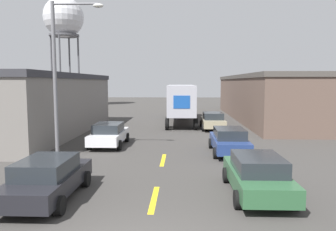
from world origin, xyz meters
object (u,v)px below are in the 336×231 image
Objects in this scene: parked_car_right_mid at (229,140)px; parked_car_right_far at (213,120)px; parked_car_left_near at (48,178)px; parked_car_right_near at (257,174)px; water_tower at (64,18)px; parked_car_left_far at (109,134)px; street_lamp at (61,68)px; semi_truck at (181,100)px.

parked_car_right_mid is 9.65m from parked_car_right_far.
parked_car_right_mid is 10.56m from parked_car_left_near.
parked_car_right_far is (0.00, 16.54, 0.00)m from parked_car_right_near.
water_tower is (-21.75, 41.78, 13.54)m from parked_car_right_near.
parked_car_right_mid is at bearing 46.17° from parked_car_left_near.
parked_car_right_near is at bearing -50.44° from parked_car_left_far.
street_lamp is (12.65, -36.15, -9.51)m from water_tower.
water_tower reaches higher than parked_car_left_near.
water_tower is (-21.75, 34.89, 13.54)m from parked_car_right_mid.
street_lamp reaches higher than parked_car_right_far.
parked_car_left_near is at bearing -74.33° from street_lamp.
parked_car_right_far is 0.25× the size of water_tower.
semi_truck reaches higher than parked_car_left_near.
semi_truck is 2.83× the size of parked_car_left_near.
parked_car_right_near is 0.25× the size of water_tower.
parked_car_left_near is at bearing -71.25° from water_tower.
parked_car_right_near is 0.54× the size of street_lamp.
parked_car_right_mid is 10.03m from street_lamp.
parked_car_left_far is at bearing -133.60° from parked_car_right_far.
parked_car_right_mid and parked_car_left_near have the same top height.
street_lamp reaches higher than parked_car_right_mid.
water_tower is at bearing 117.50° from parked_car_right_near.
parked_car_right_near is at bearing -90.00° from parked_car_right_far.
water_tower is at bearing 132.24° from semi_truck.
water_tower is (-21.75, 25.24, 13.54)m from parked_car_right_far.
semi_truck reaches higher than parked_car_right_far.
parked_car_left_near is 0.54× the size of street_lamp.
parked_car_right_far is 1.00× the size of parked_car_left_far.
street_lamp is (-1.78, -3.23, 4.03)m from parked_car_left_far.
parked_car_right_far is at bearing -60.89° from semi_truck.
parked_car_left_near is (-4.55, -22.10, -1.52)m from semi_truck.
parked_car_right_near is at bearing -83.31° from semi_truck.
parked_car_left_near is at bearing -133.83° from parked_car_right_mid.
parked_car_left_far is at bearing 164.93° from parked_car_right_mid.
parked_car_right_near is 1.00× the size of parked_car_right_far.
parked_car_right_mid is at bearing -15.07° from parked_car_left_far.
semi_truck is 13.40m from parked_car_left_far.
semi_truck is 1.53× the size of street_lamp.
parked_car_left_near is 1.00× the size of parked_car_left_far.
semi_truck is 21.59m from parked_car_right_near.
parked_car_right_near is 11.43m from street_lamp.
parked_car_left_far is (-7.32, -7.68, 0.00)m from parked_car_right_far.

